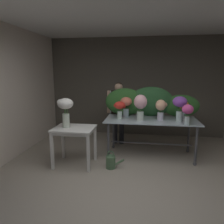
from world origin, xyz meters
The scene contains 17 objects.
ground_plane centered at (0.00, 1.69, 0.00)m, with size 7.45×7.45×0.00m, color #9E9384.
wall_back centered at (0.00, 3.39, 1.37)m, with size 5.00×0.12×2.73m, color #5B564C.
wall_left centered at (-2.50, 1.69, 1.37)m, with size 0.12×3.51×2.73m, color beige.
ceiling_slab centered at (0.00, 1.69, 2.79)m, with size 5.12×3.51×0.12m, color silver.
display_table_glass centered at (0.40, 1.75, 0.69)m, with size 1.91×0.91×0.82m.
side_table_white centered at (-1.07, 1.08, 0.65)m, with size 0.77×0.62×0.75m.
florist centered at (-0.38, 2.45, 0.94)m, with size 0.57×0.24×1.54m.
foliage_backdrop centered at (0.30, 2.08, 1.12)m, with size 2.07×0.30×0.66m.
vase_sunset_snapdragons centered at (1.06, 1.87, 1.07)m, with size 0.22×0.20×0.40m.
vase_violet_peonies centered at (0.94, 1.62, 1.15)m, with size 0.28×0.28×0.51m.
vase_coral_ranunculus centered at (-0.15, 1.91, 1.09)m, with size 0.25×0.25×0.44m.
vase_scarlet_tulips centered at (-0.26, 1.66, 1.07)m, with size 0.26×0.23×0.37m.
vase_blush_stock centered at (0.17, 1.61, 1.14)m, with size 0.27×0.27×0.53m.
vase_fuchsia_dahlias centered at (1.05, 1.38, 1.07)m, with size 0.21×0.21×0.39m.
vase_peach_lilies centered at (0.58, 1.69, 1.07)m, with size 0.24×0.21×0.42m.
vase_white_roses_tall centered at (-1.23, 1.08, 1.12)m, with size 0.31×0.30×0.56m.
watering_can centered at (-0.34, 1.02, 0.13)m, with size 0.35×0.18×0.34m.
Camera 1 is at (0.25, -2.65, 1.81)m, focal length 33.75 mm.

